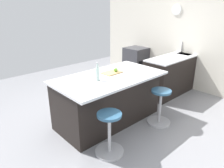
{
  "coord_description": "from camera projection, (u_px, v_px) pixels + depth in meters",
  "views": [
    {
      "loc": [
        2.27,
        2.86,
        2.11
      ],
      "look_at": [
        -0.1,
        0.29,
        0.77
      ],
      "focal_mm": 33.55,
      "sensor_mm": 36.0,
      "label": 1
    }
  ],
  "objects": [
    {
      "name": "water_bottle",
      "position": [
        98.0,
        73.0,
        3.47
      ],
      "size": [
        0.06,
        0.06,
        0.31
      ],
      "color": "silver",
      "rests_on": "kitchen_island"
    },
    {
      "name": "interior_partition_left",
      "position": [
        182.0,
        32.0,
        5.45
      ],
      "size": [
        0.15,
        5.45,
        2.84
      ],
      "color": "silver",
      "rests_on": "ground_plane"
    },
    {
      "name": "apple_green",
      "position": [
        116.0,
        70.0,
        3.89
      ],
      "size": [
        0.07,
        0.07,
        0.07
      ],
      "primitive_type": "sphere",
      "color": "#609E2D",
      "rests_on": "cutting_board"
    },
    {
      "name": "stool_middle",
      "position": [
        109.0,
        135.0,
        3.07
      ],
      "size": [
        0.44,
        0.44,
        0.67
      ],
      "color": "#B7B7BC",
      "rests_on": "ground_plane"
    },
    {
      "name": "kitchen_island",
      "position": [
        108.0,
        98.0,
        3.92
      ],
      "size": [
        2.0,
        1.09,
        0.91
      ],
      "color": "black",
      "rests_on": "ground_plane"
    },
    {
      "name": "ground_plane",
      "position": [
        99.0,
        118.0,
        4.15
      ],
      "size": [
        7.4,
        7.4,
        0.0
      ],
      "primitive_type": "plane",
      "color": "gray"
    },
    {
      "name": "stool_by_window",
      "position": [
        160.0,
        108.0,
        3.87
      ],
      "size": [
        0.44,
        0.44,
        0.67
      ],
      "color": "#B7B7BC",
      "rests_on": "ground_plane"
    },
    {
      "name": "oven_range",
      "position": [
        136.0,
        62.0,
        6.42
      ],
      "size": [
        0.6,
        0.61,
        0.89
      ],
      "color": "#38383D",
      "rests_on": "ground_plane"
    },
    {
      "name": "cutting_board",
      "position": [
        112.0,
        72.0,
        3.89
      ],
      "size": [
        0.36,
        0.24,
        0.02
      ],
      "primitive_type": "cube",
      "color": "tan",
      "rests_on": "kitchen_island"
    },
    {
      "name": "sink_cabinet",
      "position": [
        179.0,
        72.0,
        5.41
      ],
      "size": [
        2.23,
        0.6,
        1.2
      ],
      "color": "black",
      "rests_on": "ground_plane"
    }
  ]
}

